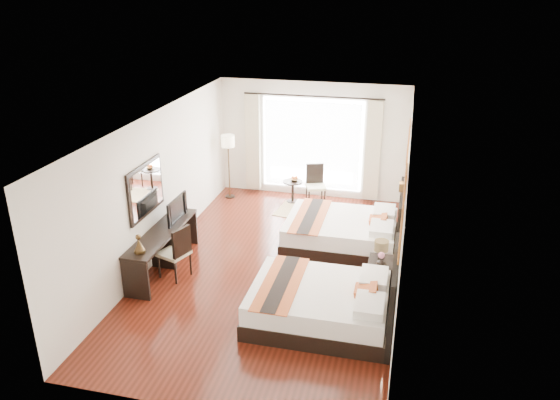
% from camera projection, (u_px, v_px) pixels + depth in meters
% --- Properties ---
extents(floor, '(4.50, 7.50, 0.01)m').
position_uv_depth(floor, '(275.00, 267.00, 10.20)').
color(floor, '#3C140A').
rests_on(floor, ground).
extents(ceiling, '(4.50, 7.50, 0.02)m').
position_uv_depth(ceiling, '(274.00, 121.00, 9.13)').
color(ceiling, white).
rests_on(ceiling, wall_headboard).
extents(wall_headboard, '(0.01, 7.50, 2.80)m').
position_uv_depth(wall_headboard, '(404.00, 210.00, 9.18)').
color(wall_headboard, silver).
rests_on(wall_headboard, floor).
extents(wall_desk, '(0.01, 7.50, 2.80)m').
position_uv_depth(wall_desk, '(158.00, 187.00, 10.15)').
color(wall_desk, silver).
rests_on(wall_desk, floor).
extents(wall_window, '(4.50, 0.01, 2.80)m').
position_uv_depth(wall_window, '(313.00, 140.00, 13.03)').
color(wall_window, silver).
rests_on(wall_window, floor).
extents(wall_entry, '(4.50, 0.01, 2.80)m').
position_uv_depth(wall_entry, '(195.00, 317.00, 6.30)').
color(wall_entry, silver).
rests_on(wall_entry, floor).
extents(window_glass, '(2.40, 0.02, 2.20)m').
position_uv_depth(window_glass, '(312.00, 145.00, 13.05)').
color(window_glass, white).
rests_on(window_glass, wall_window).
extents(sheer_curtain, '(2.30, 0.02, 2.10)m').
position_uv_depth(sheer_curtain, '(312.00, 145.00, 13.00)').
color(sheer_curtain, white).
rests_on(sheer_curtain, wall_window).
extents(drape_left, '(0.35, 0.14, 2.35)m').
position_uv_depth(drape_left, '(253.00, 143.00, 13.29)').
color(drape_left, '#BBB290').
rests_on(drape_left, floor).
extents(drape_right, '(0.35, 0.14, 2.35)m').
position_uv_depth(drape_right, '(373.00, 151.00, 12.66)').
color(drape_right, '#BBB290').
rests_on(drape_right, floor).
extents(art_panel_near, '(0.03, 0.50, 1.35)m').
position_uv_depth(art_panel_near, '(403.00, 214.00, 7.65)').
color(art_panel_near, '#9A3116').
rests_on(art_panel_near, wall_headboard).
extents(art_panel_far, '(0.03, 0.50, 1.35)m').
position_uv_depth(art_panel_far, '(407.00, 158.00, 10.02)').
color(art_panel_far, '#9A3116').
rests_on(art_panel_far, wall_headboard).
extents(wall_sconce, '(0.10, 0.14, 0.14)m').
position_uv_depth(wall_sconce, '(402.00, 187.00, 8.72)').
color(wall_sconce, '#412E17').
rests_on(wall_sconce, wall_headboard).
extents(mirror_frame, '(0.04, 1.25, 0.95)m').
position_uv_depth(mirror_frame, '(146.00, 189.00, 9.63)').
color(mirror_frame, black).
rests_on(mirror_frame, wall_desk).
extents(mirror_glass, '(0.01, 1.12, 0.82)m').
position_uv_depth(mirror_glass, '(147.00, 189.00, 9.63)').
color(mirror_glass, white).
rests_on(mirror_glass, mirror_frame).
extents(bed_near, '(2.23, 1.74, 1.26)m').
position_uv_depth(bed_near, '(326.00, 303.00, 8.49)').
color(bed_near, black).
rests_on(bed_near, floor).
extents(bed_far, '(2.26, 1.76, 1.28)m').
position_uv_depth(bed_far, '(346.00, 231.00, 10.86)').
color(bed_far, black).
rests_on(bed_far, floor).
extents(nightstand, '(0.46, 0.56, 0.54)m').
position_uv_depth(nightstand, '(381.00, 275.00, 9.39)').
color(nightstand, black).
rests_on(nightstand, floor).
extents(table_lamp, '(0.24, 0.24, 0.38)m').
position_uv_depth(table_lamp, '(381.00, 247.00, 9.29)').
color(table_lamp, black).
rests_on(table_lamp, nightstand).
extents(vase, '(0.18, 0.18, 0.15)m').
position_uv_depth(vase, '(381.00, 264.00, 9.12)').
color(vase, black).
rests_on(vase, nightstand).
extents(console_desk, '(0.50, 2.20, 0.76)m').
position_uv_depth(console_desk, '(163.00, 250.00, 10.03)').
color(console_desk, black).
rests_on(console_desk, floor).
extents(television, '(0.12, 0.80, 0.46)m').
position_uv_depth(television, '(173.00, 209.00, 10.26)').
color(television, black).
rests_on(television, console_desk).
extents(bronze_figurine, '(0.24, 0.24, 0.29)m').
position_uv_depth(bronze_figurine, '(139.00, 245.00, 9.08)').
color(bronze_figurine, '#412E17').
rests_on(bronze_figurine, console_desk).
extents(desk_chair, '(0.59, 0.59, 1.00)m').
position_uv_depth(desk_chair, '(176.00, 261.00, 9.77)').
color(desk_chair, '#B2AB89').
rests_on(desk_chair, floor).
extents(floor_lamp, '(0.32, 0.32, 1.57)m').
position_uv_depth(floor_lamp, '(228.00, 145.00, 12.91)').
color(floor_lamp, black).
rests_on(floor_lamp, floor).
extents(side_table, '(0.46, 0.46, 0.53)m').
position_uv_depth(side_table, '(293.00, 192.00, 13.04)').
color(side_table, black).
rests_on(side_table, floor).
extents(fruit_bowl, '(0.23, 0.23, 0.05)m').
position_uv_depth(fruit_bowl, '(294.00, 180.00, 12.95)').
color(fruit_bowl, '#453018').
rests_on(fruit_bowl, side_table).
extents(window_chair, '(0.56, 0.56, 0.95)m').
position_uv_depth(window_chair, '(315.00, 192.00, 12.92)').
color(window_chair, '#B2AB89').
rests_on(window_chair, floor).
extents(jute_rug, '(1.46, 1.08, 0.01)m').
position_uv_depth(jute_rug, '(307.00, 212.00, 12.57)').
color(jute_rug, tan).
rests_on(jute_rug, floor).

